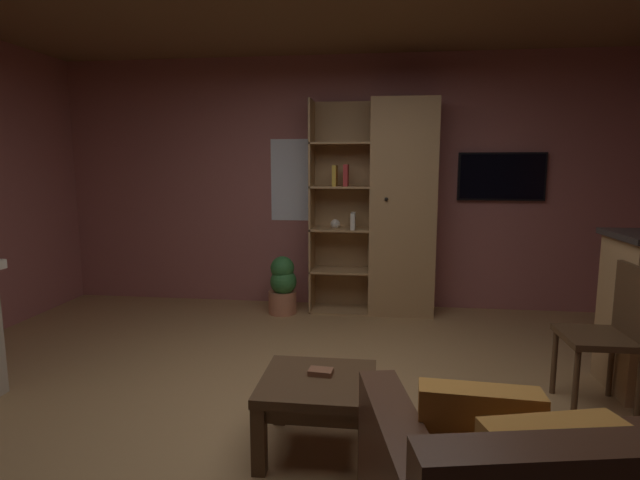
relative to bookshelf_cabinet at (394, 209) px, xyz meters
The scene contains 9 objects.
floor 2.67m from the bookshelf_cabinet, 102.04° to the right, with size 6.22×5.26×0.02m, color #A37A4C.
wall_back 0.63m from the bookshelf_cabinet, 151.83° to the left, with size 6.34×0.06×2.65m, color #9E5B56.
window_pane_back 1.05m from the bookshelf_cabinet, 166.32° to the left, with size 0.68×0.01×0.87m, color white.
bookshelf_cabinet is the anchor object (origin of this frame).
coffee_table 2.78m from the bookshelf_cabinet, 99.45° to the right, with size 0.60×0.58×0.41m.
table_book_0 2.70m from the bookshelf_cabinet, 99.48° to the right, with size 0.13×0.09×0.03m, color brown.
dining_chair 2.41m from the bookshelf_cabinet, 56.02° to the right, with size 0.43×0.43×0.92m.
potted_floor_plant 1.38m from the bookshelf_cabinet, 169.84° to the right, with size 0.30×0.30×0.60m.
wall_mounted_tv 1.15m from the bookshelf_cabinet, 10.99° to the left, with size 0.87×0.06×0.49m.
Camera 1 is at (0.39, -2.73, 1.53)m, focal length 28.09 mm.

